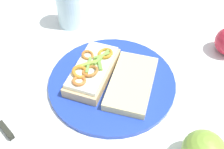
% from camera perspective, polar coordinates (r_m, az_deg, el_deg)
% --- Properties ---
extents(ground_plane, '(2.00, 2.00, 0.00)m').
position_cam_1_polar(ground_plane, '(0.65, 0.00, -1.90)').
color(ground_plane, silver).
rests_on(ground_plane, ground).
extents(plate, '(0.30, 0.30, 0.01)m').
position_cam_1_polar(plate, '(0.64, 0.00, -1.55)').
color(plate, '#2340B3').
rests_on(plate, ground_plane).
extents(sandwich, '(0.15, 0.19, 0.05)m').
position_cam_1_polar(sandwich, '(0.64, -4.08, 0.96)').
color(sandwich, tan).
rests_on(sandwich, plate).
extents(bread_slice_side, '(0.15, 0.19, 0.02)m').
position_cam_1_polar(bread_slice_side, '(0.62, 4.14, -1.71)').
color(bread_slice_side, beige).
rests_on(bread_slice_side, plate).
extents(drinking_glass, '(0.07, 0.07, 0.13)m').
position_cam_1_polar(drinking_glass, '(0.79, -9.01, 14.05)').
color(drinking_glass, silver).
rests_on(drinking_glass, ground_plane).
extents(knife, '(0.08, 0.10, 0.02)m').
position_cam_1_polar(knife, '(0.60, -20.52, -11.86)').
color(knife, silver).
rests_on(knife, ground_plane).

